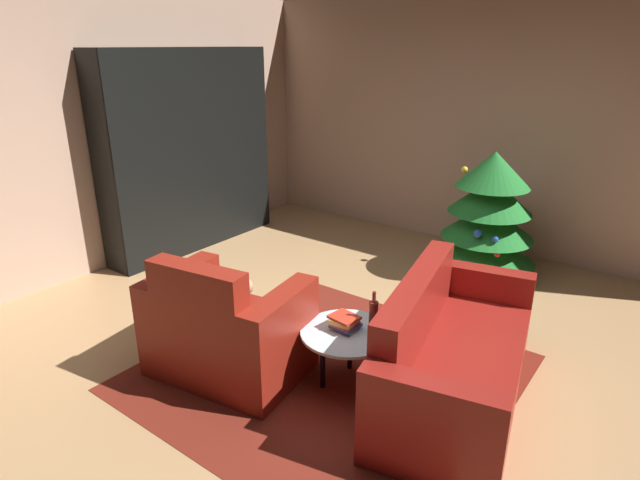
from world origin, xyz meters
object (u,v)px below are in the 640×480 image
Objects in this scene: armchair_red at (226,331)px; bottle_on_table at (373,315)px; bookshelf_unit at (202,153)px; decorated_tree at (489,215)px; couch_red at (451,358)px; coffee_table at (347,337)px; book_stack_on_table at (345,322)px.

armchair_red reaches higher than bottle_on_table.
armchair_red is (2.16, -1.75, -0.73)m from bookshelf_unit.
couch_red is at bearing -75.34° from decorated_tree.
couch_red is 2.93× the size of coffee_table.
bottle_on_table is at bearing -88.79° from decorated_tree.
armchair_red is 1.80× the size of coffee_table.
bookshelf_unit is 3.23m from book_stack_on_table.
armchair_red is at bearing -39.04° from bookshelf_unit.
book_stack_on_table is 2.34m from decorated_tree.
coffee_table is (2.91, -1.36, -0.69)m from bookshelf_unit.
bottle_on_table is (0.88, 0.51, 0.19)m from armchair_red.
couch_red is at bearing 20.40° from bottle_on_table.
couch_red is 0.69m from coffee_table.
decorated_tree reaches higher than couch_red.
bookshelf_unit is 1.18× the size of couch_red.
armchair_red is 0.84m from book_stack_on_table.
book_stack_on_table is at bearing 29.46° from armchair_red.
decorated_tree is at bearing 104.66° from couch_red.
bottle_on_table is at bearing -159.60° from couch_red.
decorated_tree is (-0.54, 2.05, 0.35)m from couch_red.
bookshelf_unit reaches higher than armchair_red.
decorated_tree is at bearing 87.92° from coffee_table.
decorated_tree reaches higher than armchair_red.
armchair_red is 1.03m from bottle_on_table.
armchair_red reaches higher than coffee_table.
armchair_red is 2.88m from decorated_tree.
bottle_on_table is at bearing -22.25° from bookshelf_unit.
book_stack_on_table is at bearing -25.02° from bookshelf_unit.
bottle_on_table is at bearing 29.87° from armchair_red.
bottle_on_table reaches higher than book_stack_on_table.
book_stack_on_table is at bearing -156.61° from couch_red.
coffee_table is 0.50× the size of decorated_tree.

